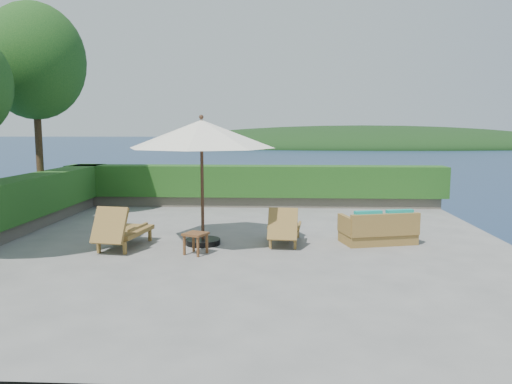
{
  "coord_description": "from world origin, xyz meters",
  "views": [
    {
      "loc": [
        0.87,
        -10.68,
        2.58
      ],
      "look_at": [
        0.3,
        0.8,
        1.1
      ],
      "focal_mm": 35.0,
      "sensor_mm": 36.0,
      "label": 1
    }
  ],
  "objects_px": {
    "side_table": "(196,237)",
    "patio_umbrella": "(202,135)",
    "lounge_right": "(284,228)",
    "wicker_loveseat": "(379,230)",
    "lounge_left": "(122,230)"
  },
  "relations": [
    {
      "from": "lounge_right",
      "to": "wicker_loveseat",
      "type": "distance_m",
      "value": 2.12
    },
    {
      "from": "side_table",
      "to": "wicker_loveseat",
      "type": "bearing_deg",
      "value": 16.46
    },
    {
      "from": "wicker_loveseat",
      "to": "lounge_right",
      "type": "bearing_deg",
      "value": 170.67
    },
    {
      "from": "lounge_left",
      "to": "wicker_loveseat",
      "type": "bearing_deg",
      "value": 16.48
    },
    {
      "from": "lounge_left",
      "to": "patio_umbrella",
      "type": "bearing_deg",
      "value": 24.09
    },
    {
      "from": "side_table",
      "to": "lounge_left",
      "type": "bearing_deg",
      "value": 165.67
    },
    {
      "from": "side_table",
      "to": "wicker_loveseat",
      "type": "relative_size",
      "value": 0.32
    },
    {
      "from": "lounge_left",
      "to": "lounge_right",
      "type": "bearing_deg",
      "value": 18.01
    },
    {
      "from": "lounge_right",
      "to": "side_table",
      "type": "relative_size",
      "value": 2.83
    },
    {
      "from": "side_table",
      "to": "patio_umbrella",
      "type": "bearing_deg",
      "value": 89.22
    },
    {
      "from": "lounge_right",
      "to": "side_table",
      "type": "bearing_deg",
      "value": -146.69
    },
    {
      "from": "lounge_right",
      "to": "side_table",
      "type": "xyz_separation_m",
      "value": [
        -1.83,
        -0.98,
        0.0
      ]
    },
    {
      "from": "lounge_right",
      "to": "wicker_loveseat",
      "type": "xyz_separation_m",
      "value": [
        2.12,
        0.18,
        -0.06
      ]
    },
    {
      "from": "patio_umbrella",
      "to": "wicker_loveseat",
      "type": "height_order",
      "value": "patio_umbrella"
    },
    {
      "from": "patio_umbrella",
      "to": "side_table",
      "type": "distance_m",
      "value": 2.23
    }
  ]
}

